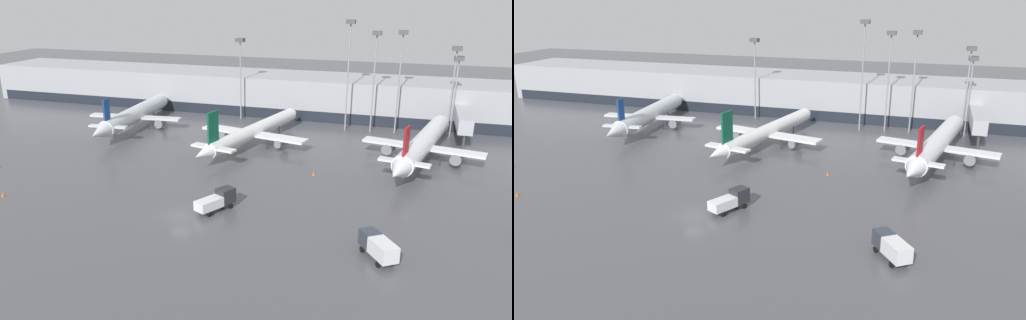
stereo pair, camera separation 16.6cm
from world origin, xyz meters
The scene contains 15 objects.
ground_plane centered at (0.00, 0.00, 0.00)m, with size 320.00×320.00×0.00m, color #4C4C51.
terminal_building centered at (0.17, 61.92, 4.50)m, with size 160.00×30.09×9.00m.
parked_jet_0 centered at (-0.60, 32.74, 2.71)m, with size 21.83×36.72×9.20m.
parked_jet_1 centered at (30.06, 32.34, 3.24)m, with size 20.49×37.57×9.13m.
parked_jet_2 centered at (-28.73, 37.48, 2.90)m, with size 20.38×35.97×8.63m.
service_truck_1 centered at (4.09, 2.90, 1.48)m, with size 4.36×6.13×2.70m.
service_truck_2 centered at (25.68, -3.64, 1.58)m, with size 4.75×5.56×2.56m.
traffic_cone_0 centered at (-26.99, -2.08, 0.30)m, with size 0.44×0.44×0.60m.
traffic_cone_1 centered at (13.75, 19.99, 0.34)m, with size 0.43×0.43×0.67m.
apron_light_mast_0 centered at (14.54, 49.08, 17.33)m, with size 1.80×1.80×22.60m.
apron_light_mast_1 centered at (24.69, 50.03, 16.08)m, with size 1.80×1.80×20.71m.
apron_light_mast_2 centered at (-9.73, 51.77, 14.32)m, with size 1.80×1.80×18.13m.
apron_light_mast_3 centered at (35.49, 50.76, 12.86)m, with size 1.80×1.80×16.03m.
apron_light_mast_4 centered at (34.88, 50.21, 14.18)m, with size 1.80×1.80×17.93m.
apron_light_mast_5 centered at (19.75, 49.55, 15.94)m, with size 1.80×1.80×20.50m.
Camera 1 is at (27.78, -53.92, 27.98)m, focal length 35.00 mm.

